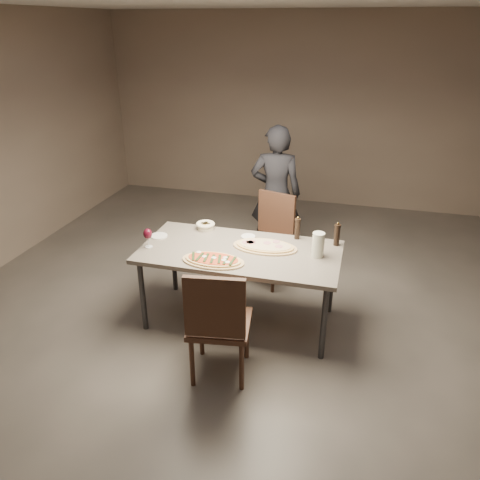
% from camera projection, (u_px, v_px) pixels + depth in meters
% --- Properties ---
extents(room, '(7.00, 7.00, 7.00)m').
position_uv_depth(room, '(240.00, 181.00, 3.95)').
color(room, '#5C564F').
rests_on(room, ground).
extents(dining_table, '(1.80, 0.90, 0.75)m').
position_uv_depth(dining_table, '(240.00, 256.00, 4.25)').
color(dining_table, slate).
rests_on(dining_table, ground).
extents(zucchini_pizza, '(0.55, 0.30, 0.05)m').
position_uv_depth(zucchini_pizza, '(213.00, 260.00, 4.01)').
color(zucchini_pizza, tan).
rests_on(zucchini_pizza, dining_table).
extents(ham_pizza, '(0.59, 0.33, 0.04)m').
position_uv_depth(ham_pizza, '(265.00, 246.00, 4.26)').
color(ham_pizza, tan).
rests_on(ham_pizza, dining_table).
extents(bread_basket, '(0.19, 0.19, 0.07)m').
position_uv_depth(bread_basket, '(205.00, 225.00, 4.64)').
color(bread_basket, beige).
rests_on(bread_basket, dining_table).
extents(oil_dish, '(0.14, 0.14, 0.02)m').
position_uv_depth(oil_dish, '(248.00, 237.00, 4.47)').
color(oil_dish, white).
rests_on(oil_dish, dining_table).
extents(pepper_mill_left, '(0.06, 0.06, 0.23)m').
position_uv_depth(pepper_mill_left, '(337.00, 234.00, 4.27)').
color(pepper_mill_left, black).
rests_on(pepper_mill_left, dining_table).
extents(pepper_mill_right, '(0.06, 0.06, 0.22)m').
position_uv_depth(pepper_mill_right, '(297.00, 228.00, 4.40)').
color(pepper_mill_right, black).
rests_on(pepper_mill_right, dining_table).
extents(carafe, '(0.11, 0.11, 0.22)m').
position_uv_depth(carafe, '(318.00, 245.00, 4.06)').
color(carafe, silver).
rests_on(carafe, dining_table).
extents(wine_glass, '(0.08, 0.08, 0.18)m').
position_uv_depth(wine_glass, '(148.00, 234.00, 4.23)').
color(wine_glass, silver).
rests_on(wine_glass, dining_table).
extents(side_plate, '(0.16, 0.16, 0.01)m').
position_uv_depth(side_plate, '(159.00, 236.00, 4.49)').
color(side_plate, white).
rests_on(side_plate, dining_table).
extents(chair_near, '(0.54, 0.54, 1.00)m').
position_uv_depth(chair_near, '(218.00, 320.00, 3.55)').
color(chair_near, '#40271B').
rests_on(chair_near, ground).
extents(chair_far, '(0.57, 0.57, 0.96)m').
position_uv_depth(chair_far, '(271.00, 233.00, 5.08)').
color(chair_far, '#40271B').
rests_on(chair_far, ground).
extents(diner, '(0.63, 0.46, 1.61)m').
position_uv_depth(diner, '(276.00, 194.00, 5.44)').
color(diner, black).
rests_on(diner, ground).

